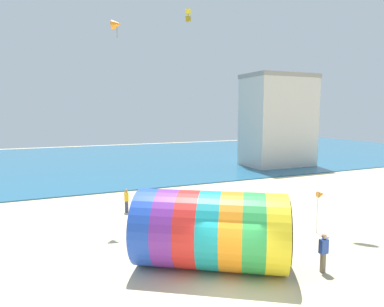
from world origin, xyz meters
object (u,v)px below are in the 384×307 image
bystander_near_water (126,200)px  kite_orange_delta (117,24)px  beach_flag (321,196)px  giant_inflatable_tube (211,230)px  kite_handler (323,252)px  kite_yellow_box (188,15)px

bystander_near_water → kite_orange_delta: bearing=-130.4°
kite_orange_delta → beach_flag: bearing=-38.8°
giant_inflatable_tube → kite_orange_delta: bearing=102.3°
kite_handler → kite_orange_delta: bearing=118.2°
kite_orange_delta → bystander_near_water: bearing=49.6°
giant_inflatable_tube → kite_orange_delta: (-1.98, 9.03, 10.33)m
giant_inflatable_tube → bystander_near_water: giant_inflatable_tube is taller
kite_orange_delta → kite_yellow_box: kite_yellow_box is taller
kite_orange_delta → bystander_near_water: size_ratio=0.67×
beach_flag → kite_yellow_box: bearing=111.6°
kite_orange_delta → kite_yellow_box: (5.62, 2.10, 1.65)m
giant_inflatable_tube → beach_flag: giant_inflatable_tube is taller
kite_handler → bystander_near_water: size_ratio=1.05×
kite_handler → giant_inflatable_tube: bearing=150.8°
kite_handler → bystander_near_water: kite_handler is taller
bystander_near_water → beach_flag: size_ratio=0.68×
kite_yellow_box → beach_flag: 15.58m
giant_inflatable_tube → kite_handler: (4.10, -2.30, -0.81)m
kite_yellow_box → beach_flag: kite_yellow_box is taller
kite_handler → beach_flag: bearing=47.8°
giant_inflatable_tube → kite_yellow_box: (3.64, 11.13, 11.99)m
giant_inflatable_tube → beach_flag: (7.48, 1.43, 0.42)m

